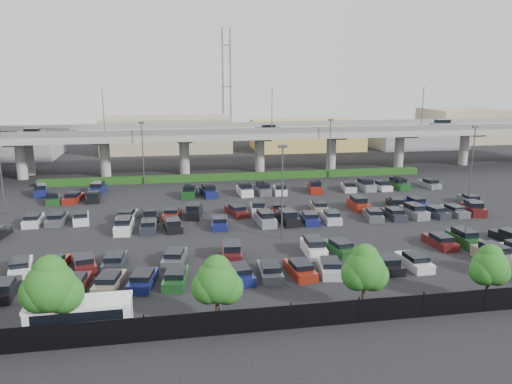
% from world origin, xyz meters
% --- Properties ---
extents(ground, '(280.00, 280.00, 0.00)m').
position_xyz_m(ground, '(0.00, 0.00, 0.00)').
color(ground, black).
extents(overpass, '(150.00, 13.00, 15.80)m').
position_xyz_m(overpass, '(-0.18, 31.97, 6.97)').
color(overpass, gray).
rests_on(overpass, ground).
extents(hedge, '(66.00, 1.60, 1.10)m').
position_xyz_m(hedge, '(0.00, 25.00, 0.55)').
color(hedge, '#163C11').
rests_on(hedge, ground).
extents(fence, '(70.00, 0.10, 2.00)m').
position_xyz_m(fence, '(-0.05, -28.00, 0.90)').
color(fence, black).
rests_on(fence, ground).
extents(tree_row, '(65.07, 3.66, 5.94)m').
position_xyz_m(tree_row, '(0.70, -26.53, 3.52)').
color(tree_row, '#332316').
rests_on(tree_row, ground).
extents(shuttle_bus, '(7.07, 2.47, 2.27)m').
position_xyz_m(shuttle_bus, '(-18.42, -25.71, 1.23)').
color(shuttle_bus, white).
rests_on(shuttle_bus, ground).
extents(parked_cars, '(63.01, 41.67, 1.67)m').
position_xyz_m(parked_cars, '(-0.91, -2.96, 0.61)').
color(parked_cars, gray).
rests_on(parked_cars, ground).
extents(light_poles, '(66.90, 48.38, 10.30)m').
position_xyz_m(light_poles, '(-4.13, 2.00, 6.24)').
color(light_poles, '#444449').
rests_on(light_poles, ground).
extents(distant_buildings, '(138.00, 24.00, 9.00)m').
position_xyz_m(distant_buildings, '(12.38, 61.81, 3.74)').
color(distant_buildings, gray).
rests_on(distant_buildings, ground).
extents(comm_tower, '(2.40, 2.40, 30.00)m').
position_xyz_m(comm_tower, '(4.00, 74.00, 15.61)').
color(comm_tower, '#444449').
rests_on(comm_tower, ground).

